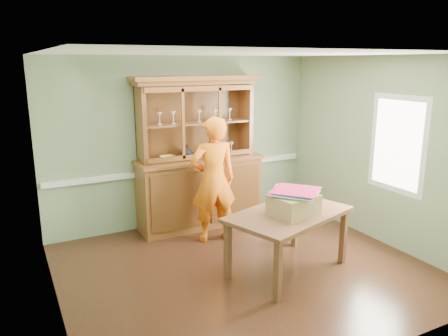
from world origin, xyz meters
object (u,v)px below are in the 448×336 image
china_hutch (199,175)px  person (213,180)px  cardboard_box (294,205)px  dining_table (289,219)px

china_hutch → person: (-0.06, -0.67, 0.09)m
china_hutch → cardboard_box: 2.12m
dining_table → person: bearing=89.3°
china_hutch → dining_table: (0.35, -1.99, -0.15)m
cardboard_box → china_hutch: bearing=99.4°
dining_table → person: size_ratio=0.95×
china_hutch → cardboard_box: bearing=-80.6°
china_hutch → dining_table: size_ratio=1.35×
cardboard_box → person: size_ratio=0.29×
china_hutch → cardboard_box: china_hutch is taller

